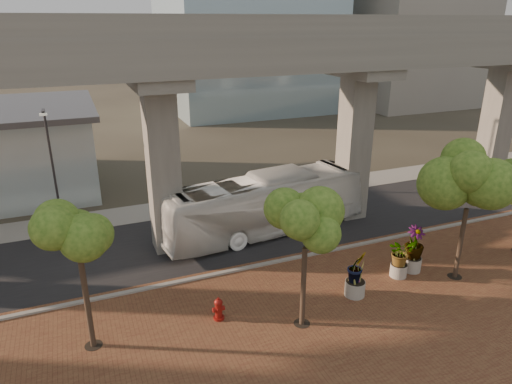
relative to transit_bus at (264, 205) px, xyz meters
name	(u,v)px	position (x,y,z in m)	size (l,w,h in m)	color
ground	(279,244)	(0.21, -1.78, -1.79)	(160.00, 160.00, 0.00)	#322F25
brick_plaza	(358,323)	(0.21, -9.78, -1.76)	(70.00, 13.00, 0.06)	brown
asphalt_road	(266,230)	(0.21, 0.22, -1.77)	(90.00, 8.00, 0.04)	black
curb_strip	(295,258)	(0.21, -3.78, -1.71)	(70.00, 0.25, 0.16)	gray
far_sidewalk	(235,199)	(0.21, 5.72, -1.76)	(90.00, 3.00, 0.06)	gray
transit_viaduct	(267,112)	(0.21, 0.22, 5.50)	(72.00, 5.60, 12.40)	gray
midrise_block	(412,21)	(38.21, 34.22, 10.21)	(18.00, 16.00, 24.00)	gray
transit_bus	(264,205)	(0.00, 0.00, 0.00)	(3.02, 12.84, 3.58)	white
parked_car	(494,167)	(22.16, 2.91, -1.10)	(1.46, 4.21, 1.38)	black
fire_hydrant	(219,309)	(-5.22, -7.28, -1.23)	(0.52, 0.47, 1.05)	maroon
planter_front	(400,254)	(4.21, -7.33, -0.49)	(1.86, 1.86, 2.05)	#B0AE9F
planter_right	(414,244)	(5.21, -7.13, -0.25)	(2.28, 2.28, 2.44)	#9D998E
planter_left	(357,269)	(1.22, -7.95, -0.33)	(2.10, 2.10, 2.31)	gray
street_tree_far_west	(76,233)	(-10.36, -7.05, 3.19)	(3.27, 3.27, 6.44)	#473529
street_tree_near_west	(306,224)	(-2.06, -8.93, 2.91)	(3.59, 3.59, 6.30)	#473529
street_tree_near_east	(471,186)	(6.82, -8.47, 3.10)	(3.91, 3.91, 6.64)	#473529
streetlamp_west	(52,165)	(-11.33, 4.18, 2.64)	(0.38, 1.10, 7.58)	#2D2C31
streetlamp_east	(345,126)	(8.06, 4.19, 3.27)	(0.43, 1.26, 8.67)	#2C2C31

